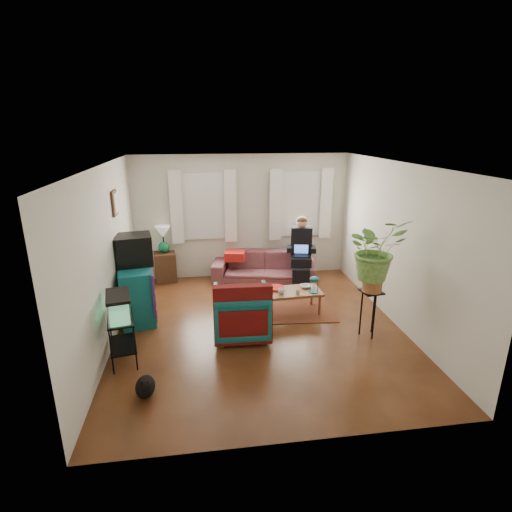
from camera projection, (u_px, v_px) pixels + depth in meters
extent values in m
cube|color=#4F2B14|center=(259.00, 328.00, 6.49)|extent=(4.50, 5.00, 0.01)
cube|color=white|center=(260.00, 165.00, 5.69)|extent=(4.50, 5.00, 0.01)
cube|color=silver|center=(242.00, 217.00, 8.44)|extent=(4.50, 0.01, 2.60)
cube|color=silver|center=(300.00, 330.00, 3.73)|extent=(4.50, 0.01, 2.60)
cube|color=silver|center=(107.00, 258.00, 5.78)|extent=(0.01, 5.00, 2.60)
cube|color=silver|center=(398.00, 246.00, 6.39)|extent=(0.01, 5.00, 2.60)
cube|color=white|center=(204.00, 206.00, 8.24)|extent=(1.08, 0.04, 1.38)
cube|color=white|center=(300.00, 204.00, 8.52)|extent=(1.08, 0.04, 1.38)
cube|color=white|center=(204.00, 207.00, 8.16)|extent=(1.36, 0.06, 1.50)
cube|color=white|center=(301.00, 205.00, 8.44)|extent=(1.36, 0.06, 1.50)
cube|color=#3D2616|center=(115.00, 203.00, 6.39)|extent=(0.04, 0.32, 0.40)
cube|color=brown|center=(275.00, 304.00, 7.35)|extent=(2.12, 1.75, 0.01)
imported|color=brown|center=(264.00, 262.00, 8.35)|extent=(2.25, 1.27, 0.83)
cube|color=#3C2416|center=(165.00, 267.00, 8.39)|extent=(0.49, 0.49, 0.63)
cube|color=#135172|center=(137.00, 292.00, 6.71)|extent=(0.69, 1.11, 0.93)
cube|color=black|center=(134.00, 250.00, 6.59)|extent=(0.65, 0.61, 0.50)
cube|color=black|center=(123.00, 340.00, 5.45)|extent=(0.45, 0.66, 0.67)
cube|color=#7FD899|center=(119.00, 306.00, 5.29)|extent=(0.40, 0.60, 0.35)
ellipsoid|color=black|center=(145.00, 385.00, 4.80)|extent=(0.29, 0.39, 0.31)
imported|color=#115A67|center=(241.00, 310.00, 6.14)|extent=(0.86, 0.81, 0.85)
cube|color=#9E0A0A|center=(243.00, 309.00, 5.78)|extent=(0.86, 0.23, 0.70)
cube|color=brown|center=(292.00, 301.00, 6.98)|extent=(1.01, 0.59, 0.41)
imported|color=white|center=(281.00, 291.00, 6.78)|extent=(0.12, 0.12, 0.09)
imported|color=beige|center=(298.00, 292.00, 6.76)|extent=(0.09, 0.09, 0.08)
imported|color=white|center=(306.00, 286.00, 7.04)|extent=(0.20, 0.20, 0.05)
cylinder|color=#B21414|center=(276.00, 288.00, 6.99)|extent=(0.32, 0.32, 0.04)
cube|color=black|center=(369.00, 313.00, 6.15)|extent=(0.36, 0.36, 0.75)
imported|color=#599947|center=(375.00, 259.00, 5.87)|extent=(0.95, 0.86, 0.95)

